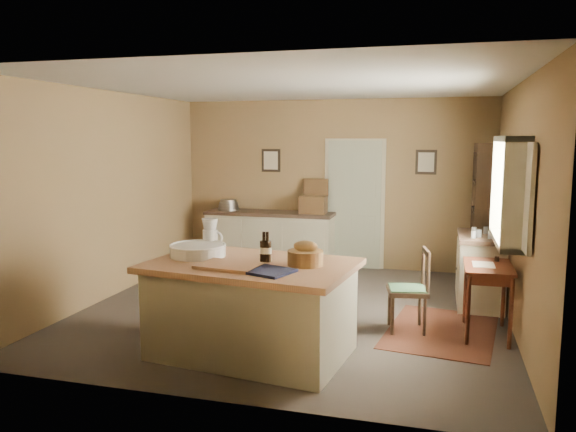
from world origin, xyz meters
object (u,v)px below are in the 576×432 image
at_px(sideboard, 271,237).
at_px(shelving_unit, 488,214).
at_px(desk_chair, 407,291).
at_px(writing_desk, 488,275).
at_px(work_island, 251,306).
at_px(right_cabinet, 480,269).

height_order(sideboard, shelving_unit, shelving_unit).
height_order(desk_chair, shelving_unit, shelving_unit).
bearing_deg(shelving_unit, writing_desk, -93.77).
bearing_deg(work_island, desk_chair, 44.41).
relative_size(work_island, shelving_unit, 1.03).
relative_size(writing_desk, shelving_unit, 0.40).
bearing_deg(writing_desk, right_cabinet, 90.01).
height_order(desk_chair, right_cabinet, right_cabinet).
xyz_separation_m(work_island, sideboard, (-0.93, 3.67, -0.00)).
bearing_deg(desk_chair, right_cabinet, 45.09).
relative_size(work_island, writing_desk, 2.54).
relative_size(sideboard, right_cabinet, 2.08).
bearing_deg(shelving_unit, right_cabinet, -97.37).
bearing_deg(desk_chair, work_island, -153.55).
bearing_deg(sideboard, right_cabinet, -23.54).
bearing_deg(right_cabinet, sideboard, 156.46).
bearing_deg(writing_desk, desk_chair, -174.70).
relative_size(work_island, desk_chair, 2.32).
height_order(sideboard, desk_chair, sideboard).
distance_m(sideboard, shelving_unit, 3.38).
distance_m(sideboard, desk_chair, 3.50).
distance_m(sideboard, writing_desk, 4.06).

